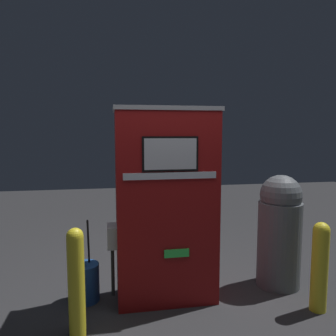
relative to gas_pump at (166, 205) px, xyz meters
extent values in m
plane|color=#2D2D30|center=(0.00, -0.24, -0.96)|extent=(14.00, 14.00, 0.00)
cube|color=maroon|center=(0.00, 0.00, -0.46)|extent=(0.98, 0.48, 1.01)
cube|color=maroon|center=(0.00, 0.00, 0.48)|extent=(0.98, 0.48, 0.87)
cube|color=#99999E|center=(0.00, 0.00, 0.94)|extent=(1.01, 0.51, 0.04)
cube|color=black|center=(0.00, -0.24, 0.53)|extent=(0.51, 0.01, 0.32)
cube|color=silver|center=(0.00, -0.25, 0.53)|extent=(0.48, 0.01, 0.28)
cube|color=silver|center=(0.00, -0.25, 0.33)|extent=(0.86, 0.02, 0.06)
cube|color=#33D84C|center=(0.06, -0.25, -0.41)|extent=(0.24, 0.02, 0.07)
cube|color=#99999E|center=(-0.53, -0.09, -0.26)|extent=(0.09, 0.22, 0.21)
cylinder|color=black|center=(-0.53, -0.17, -0.58)|extent=(0.03, 0.03, 0.45)
cylinder|color=yellow|center=(-0.83, -0.50, -0.54)|extent=(0.14, 0.14, 0.85)
sphere|color=yellow|center=(-0.83, -0.50, -0.11)|extent=(0.14, 0.14, 0.14)
cylinder|color=#51565B|center=(1.27, 0.06, -0.50)|extent=(0.47, 0.47, 0.93)
sphere|color=#51565B|center=(1.27, 0.06, 0.04)|extent=(0.44, 0.44, 0.44)
cylinder|color=yellow|center=(1.38, -0.49, -0.57)|extent=(0.15, 0.15, 0.78)
sphere|color=yellow|center=(1.38, -0.49, -0.18)|extent=(0.15, 0.15, 0.15)
cylinder|color=#1E478C|center=(-0.81, 0.08, -0.78)|extent=(0.28, 0.28, 0.38)
cylinder|color=black|center=(-0.76, 0.08, -0.37)|extent=(0.02, 0.12, 0.48)
camera|label=1|loc=(-0.53, -3.15, 0.72)|focal=35.00mm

